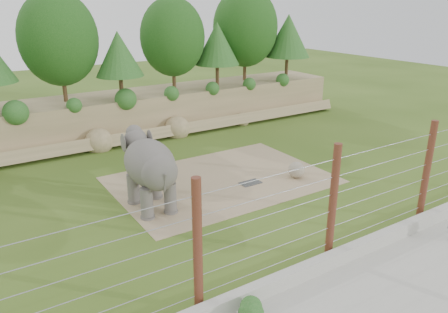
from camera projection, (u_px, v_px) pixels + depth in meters
ground at (250, 206)px, 18.29m from camera, size 90.00×90.00×0.00m
back_embankment at (140, 70)px, 27.27m from camera, size 30.00×5.52×8.77m
dirt_patch at (222, 180)px, 20.91m from camera, size 10.00×7.00×0.02m
drain_grate at (250, 183)px, 20.51m from camera, size 1.00×0.60×0.03m
elephant at (150, 173)px, 17.64m from camera, size 1.81×3.85×3.06m
stone_ball at (296, 170)px, 21.03m from camera, size 0.79×0.79×0.79m
retaining_wall at (340, 257)px, 14.25m from camera, size 26.00×0.35×0.50m
walkway at (390, 296)px, 12.75m from camera, size 26.00×4.00×0.01m
barrier_fence at (333, 202)px, 14.05m from camera, size 20.26×0.26×4.00m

